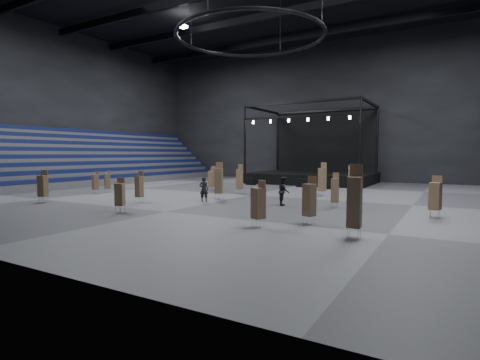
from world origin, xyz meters
The scene contains 29 objects.
floor centered at (0.00, 0.00, 0.00)m, with size 50.00×50.00×0.00m, color #565659.
wall_back centered at (0.00, 21.00, 9.00)m, with size 50.00×0.20×18.00m, color black.
wall_left centered at (-25.00, 0.00, 9.00)m, with size 0.20×42.00×18.00m, color black.
bleachers_left centered at (-22.94, 0.00, 1.73)m, with size 7.20×40.00×6.40m.
stage centered at (0.00, 16.24, 1.45)m, with size 14.00×10.00×9.20m.
truss_ring centered at (0.00, 0.00, 13.00)m, with size 12.30×12.30×5.15m.
flight_case_left centered at (-4.88, 9.19, 0.39)m, with size 1.16×0.58×0.77m, color black.
flight_case_mid centered at (1.19, 9.46, 0.44)m, with size 1.33×0.66×0.89m, color black.
flight_case_right centered at (4.07, 8.55, 0.42)m, with size 1.26×0.63×0.84m, color black.
chair_stack_0 centered at (6.96, -11.99, 1.19)m, with size 0.69×0.69×2.22m.
chair_stack_1 centered at (-5.53, 2.45, 1.15)m, with size 0.53×0.53×2.16m.
chair_stack_2 centered at (14.00, -4.86, 1.22)m, with size 0.65×0.65×2.28m.
chair_stack_3 centered at (11.37, -11.99, 1.54)m, with size 0.55×0.55×3.04m.
chair_stack_4 centered at (-2.22, -11.99, 1.10)m, with size 0.64×0.64×2.05m.
chair_stack_5 centered at (-10.41, -11.58, 1.23)m, with size 0.65×0.65×2.31m.
chair_stack_6 centered at (-7.00, 4.91, 1.14)m, with size 0.56×0.56×2.19m.
chair_stack_7 centered at (-1.26, 0.47, 1.31)m, with size 0.51×0.51×2.57m.
chair_stack_8 centered at (-4.61, 2.28, 1.33)m, with size 0.65×0.65×2.58m.
chair_stack_9 centered at (5.54, 2.14, 1.42)m, with size 0.62×0.62×2.77m.
chair_stack_10 centered at (-12.04, -5.81, 1.06)m, with size 0.54×0.54×1.99m.
chair_stack_11 centered at (-11.96, -4.59, 1.06)m, with size 0.55×0.55×2.02m.
chair_stack_12 centered at (-0.65, -3.73, 1.46)m, with size 0.71×0.71×2.83m.
chair_stack_13 centered at (-4.63, -8.03, 1.17)m, with size 0.45×0.45×2.24m.
chair_stack_14 centered at (6.41, 8.01, 1.21)m, with size 0.54×0.54×2.39m.
chair_stack_15 centered at (8.25, -3.78, 1.16)m, with size 0.42×0.42×2.26m.
chair_stack_16 centered at (8.77, -10.05, 1.25)m, with size 0.63×0.63×2.38m.
chair_stack_17 centered at (-4.41, 0.81, 1.17)m, with size 0.53×0.53×2.18m.
man_center centered at (-0.83, -5.43, 0.90)m, with size 0.65×0.43×1.79m, color black.
crew_member centered at (4.99, -4.42, 0.97)m, with size 0.95×0.74×1.95m, color black.
Camera 1 is at (14.89, -27.45, 3.45)m, focal length 28.00 mm.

